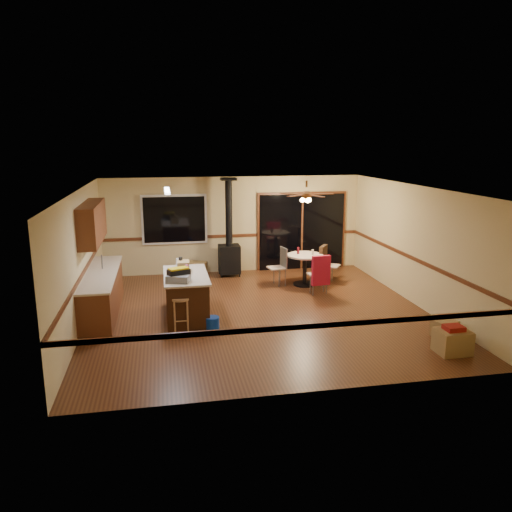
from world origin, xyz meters
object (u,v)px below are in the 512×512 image
object	(u,v)px
box_corner_b	(445,329)
dining_table	(305,264)
blue_bucket	(212,323)
toolbox_grey	(178,279)
chair_left	(280,262)
chair_near	(321,270)
box_under_window	(197,269)
kitchen_island	(186,296)
chair_right	(324,259)
box_corner_a	(453,342)
toolbox_black	(179,275)
bar_stool	(181,314)
wood_stove	(229,249)

from	to	relation	value
box_corner_b	dining_table	bearing A→B (deg)	112.67
blue_bucket	toolbox_grey	bearing A→B (deg)	162.22
chair_left	chair_near	distance (m)	1.23
toolbox_grey	box_under_window	world-z (taller)	toolbox_grey
box_under_window	kitchen_island	bearing A→B (deg)	-97.82
chair_left	chair_right	bearing A→B (deg)	1.72
toolbox_grey	blue_bucket	xyz separation A→B (m)	(0.61, -0.20, -0.85)
dining_table	chair_right	size ratio (longest dim) A/B	1.29
chair_near	box_corner_a	bearing A→B (deg)	-71.53
chair_left	kitchen_island	bearing A→B (deg)	-141.66
toolbox_black	box_corner_b	world-z (taller)	toolbox_black
kitchen_island	bar_stool	distance (m)	0.74
wood_stove	box_under_window	distance (m)	1.03
dining_table	box_corner_a	world-z (taller)	dining_table
box_corner_b	toolbox_grey	bearing A→B (deg)	163.39
toolbox_grey	chair_near	distance (m)	3.64
box_corner_b	chair_near	bearing A→B (deg)	116.75
toolbox_black	box_corner_a	size ratio (longest dim) A/B	0.76
wood_stove	dining_table	xyz separation A→B (m)	(1.73, -1.25, -0.20)
chair_near	blue_bucket	bearing A→B (deg)	-148.39
bar_stool	box_under_window	distance (m)	3.86
kitchen_island	box_corner_a	size ratio (longest dim) A/B	3.13
bar_stool	chair_left	world-z (taller)	chair_left
kitchen_island	dining_table	bearing A→B (deg)	30.82
chair_near	toolbox_black	bearing A→B (deg)	-157.59
wood_stove	box_corner_b	bearing A→B (deg)	-56.66
toolbox_black	chair_near	distance (m)	3.59
toolbox_black	chair_right	bearing A→B (deg)	32.71
chair_near	chair_right	distance (m)	1.12
box_corner_a	wood_stove	bearing A→B (deg)	118.06
chair_left	box_corner_a	distance (m)	4.96
box_corner_a	blue_bucket	bearing A→B (deg)	153.93
chair_right	kitchen_island	bearing A→B (deg)	-151.30
toolbox_grey	bar_stool	distance (m)	0.67
toolbox_grey	chair_right	world-z (taller)	toolbox_grey
kitchen_island	chair_right	bearing A→B (deg)	28.70
chair_near	box_corner_b	bearing A→B (deg)	-63.25
wood_stove	toolbox_grey	world-z (taller)	wood_stove
chair_near	chair_right	xyz separation A→B (m)	(0.43, 1.03, 0.00)
toolbox_grey	box_corner_b	xyz separation A→B (m)	(4.77, -1.42, -0.81)
chair_left	toolbox_grey	bearing A→B (deg)	-136.53
chair_left	box_under_window	size ratio (longest dim) A/B	1.05
chair_near	box_under_window	bearing A→B (deg)	141.31
dining_table	box_corner_b	size ratio (longest dim) A/B	2.28
toolbox_grey	dining_table	bearing A→B (deg)	36.30
dining_table	box_corner_b	xyz separation A→B (m)	(1.57, -3.77, -0.37)
kitchen_island	chair_near	distance (m)	3.28
toolbox_grey	bar_stool	world-z (taller)	toolbox_grey
chair_right	box_under_window	size ratio (longest dim) A/B	1.43
bar_stool	toolbox_grey	bearing A→B (deg)	97.69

